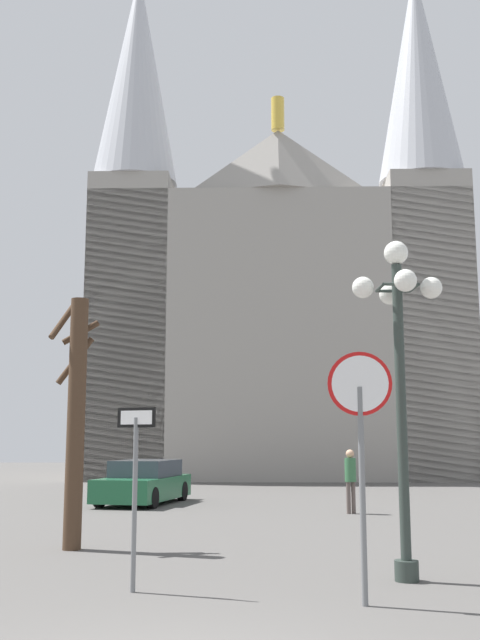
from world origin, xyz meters
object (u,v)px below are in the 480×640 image
bare_tree (76,415)px  parked_car_near_green (144,483)px  one_way_arrow_sign (135,474)px  street_lamp (399,351)px  cathedral (277,309)px  pedestrian_walking (350,474)px  stop_sign (361,423)px

bare_tree → parked_car_near_green: bare_tree is taller
one_way_arrow_sign → street_lamp: (3.97, 0.70, 1.84)m
one_way_arrow_sign → street_lamp: street_lamp is taller
cathedral → street_lamp: bearing=-90.6°
parked_car_near_green → pedestrian_walking: (6.19, -3.38, 0.43)m
one_way_arrow_sign → bare_tree: bare_tree is taller
bare_tree → pedestrian_walking: (6.51, 6.70, -1.47)m
one_way_arrow_sign → street_lamp: size_ratio=0.49×
street_lamp → pedestrian_walking: size_ratio=2.92×
stop_sign → street_lamp: (0.93, 1.63, 1.14)m
bare_tree → stop_sign: bearing=-46.5°
pedestrian_walking → bare_tree: bearing=-134.2°
street_lamp → parked_car_near_green: (-5.31, 13.40, -2.78)m
street_lamp → bare_tree: (-5.62, 3.32, -0.88)m
parked_car_near_green → stop_sign: bearing=-73.8°
pedestrian_walking → street_lamp: bearing=-95.0°
one_way_arrow_sign → parked_car_near_green: 14.20m
parked_car_near_green → pedestrian_walking: size_ratio=2.69×
bare_tree → pedestrian_walking: size_ratio=2.80×
bare_tree → parked_car_near_green: bearing=88.2°
parked_car_near_green → street_lamp: bearing=-68.4°
street_lamp → parked_car_near_green: size_ratio=1.09×
street_lamp → pedestrian_walking: bearing=85.0°
stop_sign → one_way_arrow_sign: bearing=163.1°
stop_sign → pedestrian_walking: stop_sign is taller
parked_car_near_green → one_way_arrow_sign: bearing=-84.6°
one_way_arrow_sign → pedestrian_walking: bearing=65.6°
street_lamp → parked_car_near_green: street_lamp is taller
cathedral → one_way_arrow_sign: size_ratio=11.56×
cathedral → stop_sign: cathedral is taller
street_lamp → pedestrian_walking: 10.33m
stop_sign → parked_car_near_green: 15.74m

